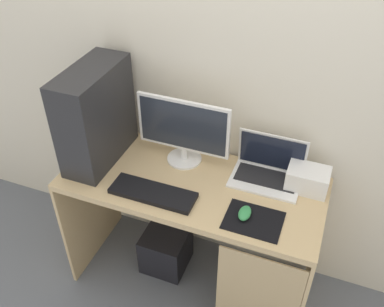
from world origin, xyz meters
TOP-DOWN VIEW (x-y plane):
  - ground_plane at (0.00, 0.00)m, footprint 8.00×8.00m
  - wall_back at (0.00, 0.32)m, footprint 4.00×0.05m
  - desk at (0.02, -0.01)m, footprint 1.32×0.57m
  - pc_tower at (-0.53, 0.02)m, footprint 0.20×0.47m
  - monitor at (-0.10, 0.15)m, footprint 0.49×0.18m
  - laptop at (0.34, 0.17)m, footprint 0.35×0.22m
  - projector at (0.54, 0.16)m, footprint 0.20×0.14m
  - keyboard at (-0.14, -0.16)m, footprint 0.42×0.14m
  - mousepad at (0.35, -0.15)m, footprint 0.26×0.20m
  - mouse_left at (0.31, -0.14)m, footprint 0.06×0.10m
  - subwoofer at (-0.19, 0.04)m, footprint 0.26×0.26m

SIDE VIEW (x-z plane):
  - ground_plane at x=0.00m, z-range 0.00..0.00m
  - subwoofer at x=-0.19m, z-range 0.00..0.26m
  - desk at x=0.02m, z-range 0.22..0.99m
  - mousepad at x=0.35m, z-range 0.77..0.78m
  - keyboard at x=-0.14m, z-range 0.77..0.80m
  - mouse_left at x=0.31m, z-range 0.78..0.81m
  - laptop at x=0.34m, z-range 0.71..0.93m
  - projector at x=0.54m, z-range 0.77..0.89m
  - monitor at x=-0.10m, z-range 0.78..1.15m
  - pc_tower at x=-0.53m, z-range 0.77..1.29m
  - wall_back at x=0.00m, z-range 0.00..2.60m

